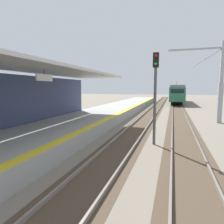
# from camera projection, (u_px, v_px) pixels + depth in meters

# --- Properties ---
(station_platform) EXTENTS (5.00, 80.00, 0.91)m
(station_platform) POSITION_uv_depth(u_px,v_px,m) (74.00, 126.00, 15.06)
(station_platform) COLOR #999993
(station_platform) RESTS_ON ground
(track_pair_nearest_platform) EXTENTS (2.34, 120.00, 0.16)m
(track_pair_nearest_platform) POSITION_uv_depth(u_px,v_px,m) (140.00, 125.00, 17.65)
(track_pair_nearest_platform) COLOR #4C3D2D
(track_pair_nearest_platform) RESTS_ON ground
(track_pair_middle) EXTENTS (2.34, 120.00, 0.16)m
(track_pair_middle) POSITION_uv_depth(u_px,v_px,m) (181.00, 127.00, 16.67)
(track_pair_middle) COLOR #4C3D2D
(track_pair_middle) RESTS_ON ground
(approaching_train) EXTENTS (2.93, 19.60, 4.76)m
(approaching_train) POSITION_uv_depth(u_px,v_px,m) (177.00, 93.00, 44.82)
(approaching_train) COLOR #286647
(approaching_train) RESTS_ON ground
(rail_signal_post) EXTENTS (0.32, 0.34, 5.20)m
(rail_signal_post) POSITION_uv_depth(u_px,v_px,m) (155.00, 89.00, 11.30)
(rail_signal_post) COLOR #4C4C4C
(rail_signal_post) RESTS_ON ground
(catenary_pylon_far_side) EXTENTS (5.00, 0.40, 7.50)m
(catenary_pylon_far_side) POSITION_uv_depth(u_px,v_px,m) (217.00, 84.00, 18.63)
(catenary_pylon_far_side) COLOR #9EA3A8
(catenary_pylon_far_side) RESTS_ON ground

